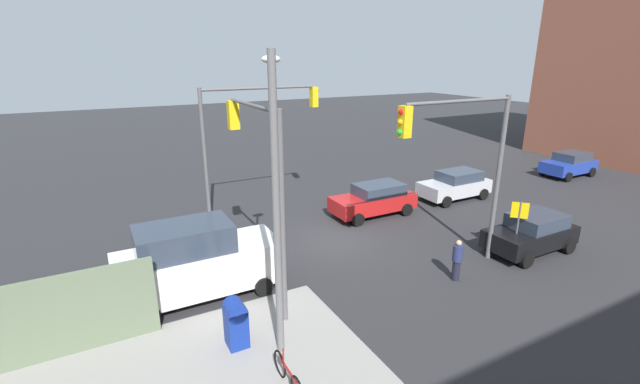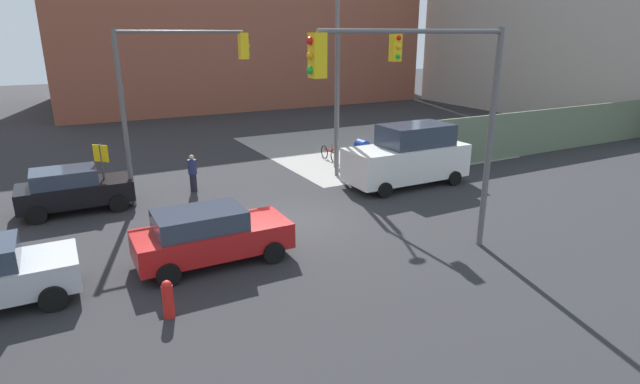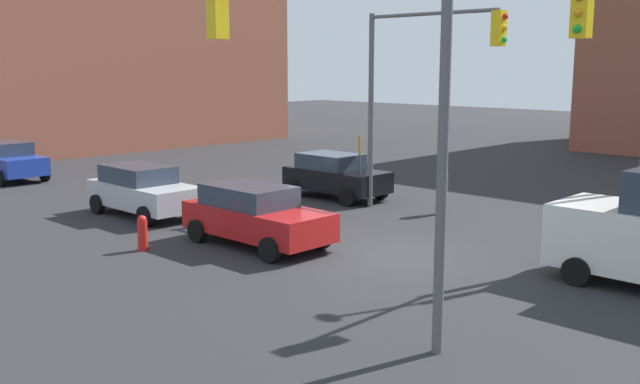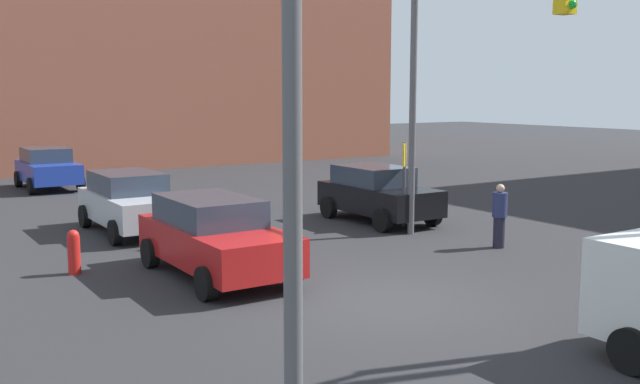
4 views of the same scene
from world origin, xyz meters
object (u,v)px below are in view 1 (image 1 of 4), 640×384
object	(u,v)px
hatchback_blue	(569,164)
pedestrian_crossing	(457,260)
traffic_signal_se_corner	(252,125)
traffic_signal_nw_corner	(465,151)
bicycle_leaning_on_fence	(288,376)
sedan_silver	(455,185)
traffic_signal_ne_corner	(260,165)
sedan_black	(532,233)
sedan_red	(374,199)
street_lamp_corner	(275,185)
mailbox_blue	(236,322)
fire_hydrant	(374,189)
van_white_delivery	(197,261)

from	to	relation	value
hatchback_blue	pedestrian_crossing	size ratio (longest dim) A/B	2.44
pedestrian_crossing	traffic_signal_se_corner	bearing A→B (deg)	-138.25
traffic_signal_nw_corner	bicycle_leaning_on_fence	bearing A→B (deg)	18.24
sedan_silver	pedestrian_crossing	xyz separation A→B (m)	(6.86, 6.92, -0.03)
sedan_silver	hatchback_blue	bearing A→B (deg)	179.65
traffic_signal_ne_corner	sedan_black	world-z (taller)	traffic_signal_ne_corner
traffic_signal_nw_corner	hatchback_blue	size ratio (longest dim) A/B	1.70
hatchback_blue	traffic_signal_nw_corner	bearing A→B (deg)	20.22
sedan_red	street_lamp_corner	bearing A→B (deg)	40.91
traffic_signal_nw_corner	sedan_red	xyz separation A→B (m)	(-0.70, -6.28, -3.76)
traffic_signal_se_corner	mailbox_blue	bearing A→B (deg)	66.91
traffic_signal_nw_corner	fire_hydrant	distance (m)	9.93
hatchback_blue	bicycle_leaning_on_fence	distance (m)	26.44
mailbox_blue	hatchback_blue	world-z (taller)	hatchback_blue
hatchback_blue	van_white_delivery	bearing A→B (deg)	7.63
traffic_signal_ne_corner	pedestrian_crossing	distance (m)	7.88
mailbox_blue	van_white_delivery	size ratio (longest dim) A/B	0.26
hatchback_blue	van_white_delivery	size ratio (longest dim) A/B	0.71
street_lamp_corner	sedan_black	size ratio (longest dim) A/B	2.04
traffic_signal_ne_corner	hatchback_blue	world-z (taller)	traffic_signal_ne_corner
traffic_signal_se_corner	pedestrian_crossing	distance (m)	11.23
street_lamp_corner	hatchback_blue	size ratio (longest dim) A/B	2.09
sedan_silver	sedan_red	xyz separation A→B (m)	(5.58, -0.05, 0.00)
street_lamp_corner	sedan_red	distance (m)	11.70
traffic_signal_ne_corner	pedestrian_crossing	xyz separation A→B (m)	(-6.50, 2.38, -3.76)
traffic_signal_nw_corner	fire_hydrant	world-z (taller)	traffic_signal_nw_corner
traffic_signal_nw_corner	bicycle_leaning_on_fence	size ratio (longest dim) A/B	3.71
traffic_signal_nw_corner	sedan_red	bearing A→B (deg)	-96.38
fire_hydrant	sedan_red	distance (m)	2.99
sedan_silver	van_white_delivery	world-z (taller)	van_white_delivery
traffic_signal_nw_corner	van_white_delivery	bearing A→B (deg)	-16.55
traffic_signal_ne_corner	street_lamp_corner	xyz separation A→B (m)	(0.56, 2.64, 0.13)
sedan_silver	sedan_red	world-z (taller)	same
traffic_signal_ne_corner	traffic_signal_se_corner	bearing A→B (deg)	-107.81
van_white_delivery	street_lamp_corner	bearing A→B (deg)	111.52
traffic_signal_nw_corner	traffic_signal_se_corner	world-z (taller)	same
mailbox_blue	hatchback_blue	distance (m)	26.36
traffic_signal_ne_corner	bicycle_leaning_on_fence	bearing A→B (deg)	75.90
van_white_delivery	sedan_silver	bearing A→B (deg)	-167.08
van_white_delivery	sedan_black	bearing A→B (deg)	166.57
mailbox_blue	hatchback_blue	xyz separation A→B (m)	(-25.51, -6.66, 0.08)
traffic_signal_ne_corner	sedan_silver	world-z (taller)	traffic_signal_ne_corner
mailbox_blue	traffic_signal_nw_corner	bearing A→B (deg)	-176.74
traffic_signal_nw_corner	pedestrian_crossing	xyz separation A→B (m)	(0.58, 0.70, -3.80)
traffic_signal_se_corner	bicycle_leaning_on_fence	xyz separation A→B (m)	(3.45, 11.70, -4.32)
hatchback_blue	van_white_delivery	distance (m)	26.05
van_white_delivery	hatchback_blue	bearing A→B (deg)	-172.37
traffic_signal_ne_corner	street_lamp_corner	distance (m)	2.70
traffic_signal_se_corner	van_white_delivery	xyz separation A→B (m)	(4.36, 6.30, -3.39)
traffic_signal_nw_corner	fire_hydrant	xyz separation A→B (m)	(-2.42, -8.70, -4.12)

